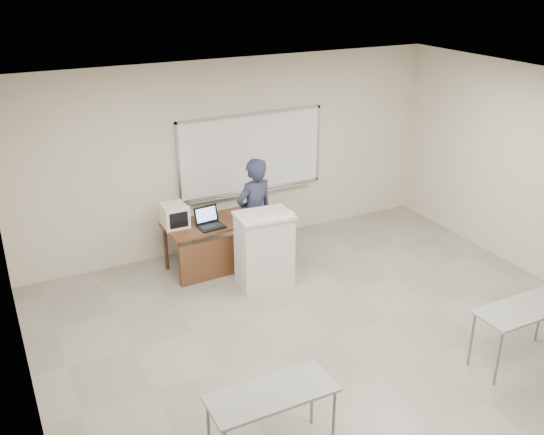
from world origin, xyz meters
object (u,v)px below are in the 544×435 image
podium (264,249)px  crt_monitor (174,215)px  laptop (210,222)px  mouse (246,213)px  keyboard (278,214)px  instructor_desk (217,237)px  presenter (255,215)px  whiteboard (251,154)px

podium → crt_monitor: bearing=141.7°
crt_monitor → laptop: (0.45, -0.25, -0.10)m
mouse → keyboard: (0.05, -0.97, 0.33)m
crt_monitor → instructor_desk: bearing=-23.2°
instructor_desk → podium: (0.45, -0.69, 0.00)m
laptop → presenter: 0.67m
podium → mouse: 0.88m
instructor_desk → mouse: size_ratio=13.92×
crt_monitor → presenter: 1.17m
whiteboard → instructor_desk: (-0.95, -0.78, -0.94)m
keyboard → presenter: 0.67m
instructor_desk → keyboard: keyboard is taller
keyboard → presenter: bearing=107.6°
crt_monitor → presenter: presenter is taller
podium → presenter: 0.61m
crt_monitor → mouse: (1.10, -0.08, -0.14)m
podium → mouse: (0.10, 0.85, 0.22)m
crt_monitor → laptop: bearing=-28.7°
crt_monitor → mouse: bearing=-3.8°
whiteboard → laptop: bearing=-143.0°
podium → presenter: bearing=84.1°
crt_monitor → presenter: (1.09, -0.42, -0.04)m
podium → laptop: size_ratio=2.97×
whiteboard → instructor_desk: 1.54m
podium → instructor_desk: bearing=127.7°
mouse → presenter: 0.35m
instructor_desk → presenter: (0.54, -0.18, 0.32)m
instructor_desk → podium: podium is taller
laptop → mouse: laptop is taller
whiteboard → keyboard: (-0.35, -1.58, -0.38)m
instructor_desk → crt_monitor: 0.70m
laptop → presenter: size_ratio=0.21×
presenter → instructor_desk: bearing=-30.1°
keyboard → presenter: presenter is taller
instructor_desk → laptop: size_ratio=3.93×
instructor_desk → laptop: bearing=-177.0°
mouse → crt_monitor: bearing=166.1°
mouse → presenter: size_ratio=0.06×
crt_monitor → keyboard: bearing=-42.2°
instructor_desk → keyboard: size_ratio=3.17×
keyboard → crt_monitor: bearing=150.2°
podium → keyboard: bearing=-34.2°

